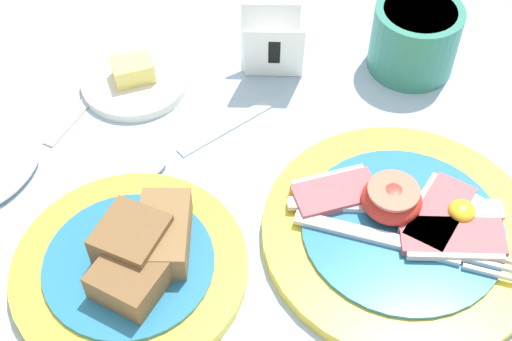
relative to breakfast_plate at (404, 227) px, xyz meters
name	(u,v)px	position (x,y,z in m)	size (l,w,h in m)	color
ground_plane	(314,266)	(-0.08, -0.02, -0.01)	(3.00, 3.00, 0.00)	#A3BCD1
breakfast_plate	(404,227)	(0.00, 0.00, 0.00)	(0.24, 0.24, 0.04)	yellow
bread_plate	(134,262)	(-0.23, -0.01, 0.00)	(0.20, 0.20, 0.05)	yellow
sugar_cup	(415,37)	(0.07, 0.21, 0.03)	(0.09, 0.09, 0.07)	#337F6B
butter_dish	(135,79)	(-0.22, 0.22, 0.00)	(0.11, 0.11, 0.03)	silver
number_card	(269,47)	(-0.08, 0.22, 0.03)	(0.07, 0.05, 0.07)	white
teaspoon_by_saucer	(31,159)	(-0.32, 0.13, -0.01)	(0.12, 0.17, 0.01)	silver
teaspoon_near_cup	(159,163)	(-0.20, 0.11, -0.01)	(0.18, 0.11, 0.01)	silver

